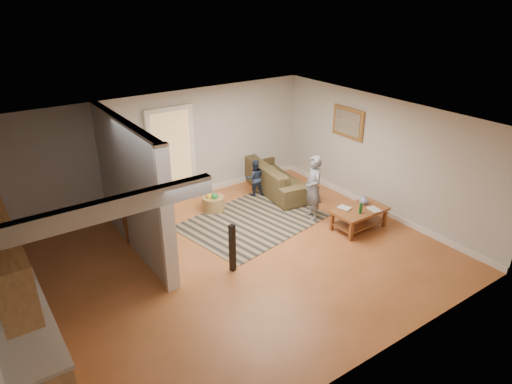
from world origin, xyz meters
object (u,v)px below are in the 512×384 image
at_px(coffee_table, 359,213).
at_px(tv_console, 132,195).
at_px(sofa, 276,189).
at_px(toy_basket, 213,203).
at_px(child, 312,218).
at_px(speaker_left, 232,248).
at_px(speaker_right, 125,201).
at_px(toddler, 255,195).

distance_m(coffee_table, tv_console, 4.56).
relative_size(sofa, toy_basket, 4.72).
bearing_deg(child, speaker_left, -55.14).
bearing_deg(speaker_left, toy_basket, 55.01).
height_order(tv_console, speaker_right, tv_console).
relative_size(coffee_table, speaker_right, 1.08).
bearing_deg(toddler, toy_basket, 25.83).
bearing_deg(sofa, speaker_left, 138.60).
height_order(tv_console, toddler, tv_console).
relative_size(speaker_left, child, 0.63).
xyz_separation_m(tv_console, toy_basket, (1.72, -0.16, -0.58)).
bearing_deg(child, speaker_right, -102.45).
height_order(sofa, speaker_right, speaker_right).
distance_m(speaker_left, toy_basket, 2.40).
distance_m(sofa, tv_console, 3.62).
xyz_separation_m(speaker_left, child, (2.42, 0.69, -0.45)).
relative_size(coffee_table, toddler, 1.27).
relative_size(speaker_right, toddler, 1.17).
distance_m(speaker_right, toddler, 3.04).
bearing_deg(sofa, speaker_right, 91.85).
distance_m(tv_console, toddler, 3.01).
height_order(sofa, tv_console, tv_console).
xyz_separation_m(coffee_table, speaker_left, (-2.92, 0.17, 0.10)).
xyz_separation_m(coffee_table, toy_basket, (-2.03, 2.39, -0.16)).
xyz_separation_m(speaker_left, toddler, (2.08, 2.34, -0.45)).
xyz_separation_m(sofa, speaker_left, (-2.71, -2.33, 0.45)).
relative_size(coffee_table, tv_console, 0.80).
relative_size(speaker_right, child, 0.74).
xyz_separation_m(sofa, toy_basket, (-1.82, -0.11, 0.18)).
xyz_separation_m(sofa, tv_console, (-3.54, 0.05, 0.76)).
relative_size(coffee_table, speaker_left, 1.27).
distance_m(tv_console, speaker_right, 0.41).
bearing_deg(tv_console, toy_basket, 13.16).
relative_size(tv_console, toddler, 1.59).
bearing_deg(child, toddler, -149.49).
bearing_deg(toddler, coffee_table, 128.48).
bearing_deg(tv_console, child, -8.91).
height_order(sofa, coffee_table, coffee_table).
distance_m(coffee_table, child, 1.06).
relative_size(speaker_left, toy_basket, 1.81).
distance_m(sofa, toy_basket, 1.83).
xyz_separation_m(sofa, toddler, (-0.63, 0.01, 0.00)).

